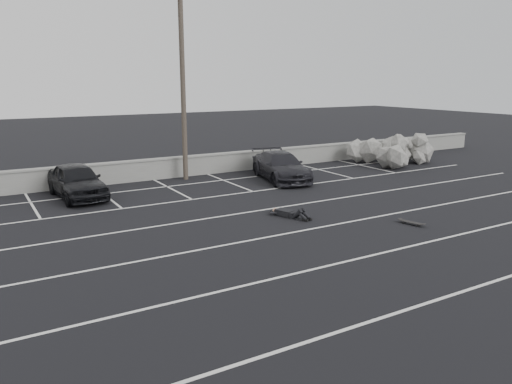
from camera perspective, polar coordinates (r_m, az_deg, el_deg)
ground at (r=13.37m, az=4.30°, el=-9.34°), size 120.00×120.00×0.00m
seawall at (r=25.55m, az=-13.87°, el=2.39°), size 50.00×0.45×1.06m
stall_lines at (r=16.92m, az=-4.49°, el=-4.49°), size 36.00×20.05×0.01m
car_left at (r=22.75m, az=-19.80°, el=1.23°), size 2.07×4.48×1.49m
car_right at (r=25.25m, az=2.87°, el=2.96°), size 2.95×5.08×1.38m
utility_pole at (r=25.22m, az=-8.36°, el=12.10°), size 1.25×0.25×9.39m
trash_bin at (r=27.46m, az=0.16°, el=3.23°), size 0.70×0.70×0.85m
riprap_pile at (r=31.27m, az=15.44°, el=4.21°), size 5.58×4.68×1.45m
person at (r=18.73m, az=3.28°, el=-2.06°), size 2.14×2.70×0.44m
skateboard at (r=18.43m, az=17.35°, el=-3.36°), size 0.41×0.84×0.10m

